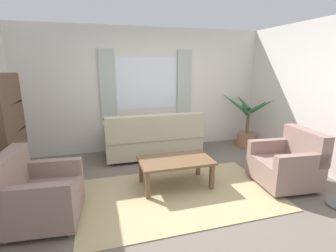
{
  "coord_description": "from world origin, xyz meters",
  "views": [
    {
      "loc": [
        -1.07,
        -3.08,
        1.85
      ],
      "look_at": [
        0.03,
        0.7,
        0.86
      ],
      "focal_mm": 26.45,
      "sensor_mm": 36.0,
      "label": 1
    }
  ],
  "objects": [
    {
      "name": "ground_plane",
      "position": [
        0.0,
        0.0,
        0.0
      ],
      "size": [
        6.24,
        6.24,
        0.0
      ],
      "primitive_type": "plane",
      "color": "#6B6056"
    },
    {
      "name": "area_rug",
      "position": [
        0.0,
        0.0,
        0.01
      ],
      "size": [
        2.8,
        1.7,
        0.01
      ],
      "primitive_type": "cube",
      "color": "tan",
      "rests_on": "ground_plane"
    },
    {
      "name": "wall_back",
      "position": [
        0.0,
        2.26,
        1.3
      ],
      "size": [
        5.32,
        0.12,
        2.6
      ],
      "primitive_type": "cube",
      "color": "silver",
      "rests_on": "ground_plane"
    },
    {
      "name": "armchair_left",
      "position": [
        -1.81,
        -0.13,
        0.35
      ],
      "size": [
        0.89,
        0.91,
        0.88
      ],
      "rotation": [
        0.0,
        0.0,
        1.48
      ],
      "color": "gray",
      "rests_on": "ground_plane"
    },
    {
      "name": "wall_right",
      "position": [
        2.66,
        0.0,
        1.3
      ],
      "size": [
        0.12,
        4.4,
        2.6
      ],
      "primitive_type": "cube",
      "color": "silver",
      "rests_on": "ground_plane"
    },
    {
      "name": "bookshelf",
      "position": [
        -2.35,
        0.95,
        0.77
      ],
      "size": [
        0.3,
        0.94,
        1.72
      ],
      "rotation": [
        0.0,
        0.0,
        -1.57
      ],
      "color": "brown",
      "rests_on": "ground_plane"
    },
    {
      "name": "coffee_table",
      "position": [
        0.03,
        0.28,
        0.38
      ],
      "size": [
        1.1,
        0.64,
        0.44
      ],
      "color": "brown",
      "rests_on": "ground_plane"
    },
    {
      "name": "window_with_curtains",
      "position": [
        0.0,
        2.18,
        1.45
      ],
      "size": [
        1.98,
        0.07,
        1.4
      ],
      "color": "white"
    },
    {
      "name": "armchair_right",
      "position": [
        1.71,
        -0.17,
        0.35
      ],
      "size": [
        0.89,
        0.91,
        0.88
      ],
      "rotation": [
        0.0,
        0.0,
        -1.66
      ],
      "color": "gray",
      "rests_on": "ground_plane"
    },
    {
      "name": "couch",
      "position": [
        -0.02,
        1.6,
        0.37
      ],
      "size": [
        1.9,
        0.82,
        0.92
      ],
      "rotation": [
        0.0,
        0.0,
        3.14
      ],
      "color": "#BCB293",
      "rests_on": "ground_plane"
    },
    {
      "name": "potted_plant",
      "position": [
        2.19,
        1.68,
        0.44
      ],
      "size": [
        0.99,
        1.32,
        1.23
      ],
      "color": "#9E6B4C",
      "rests_on": "ground_plane"
    }
  ]
}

